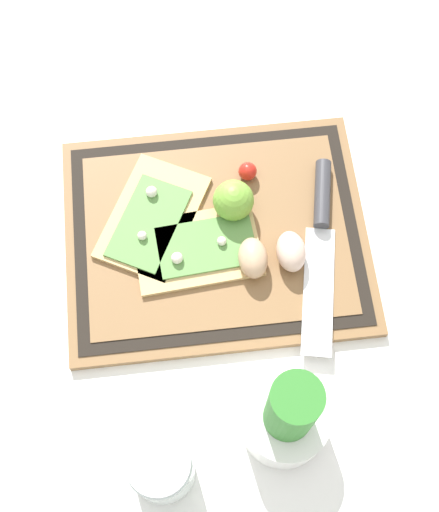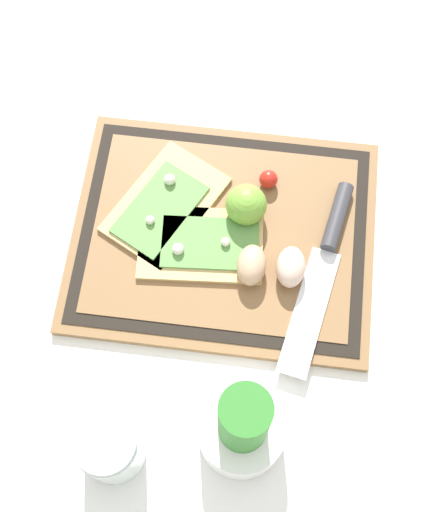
# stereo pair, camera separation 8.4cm
# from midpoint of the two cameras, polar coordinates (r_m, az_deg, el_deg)

# --- Properties ---
(ground_plane) EXTENTS (6.00, 6.00, 0.00)m
(ground_plane) POSITION_cam_midpoint_polar(r_m,az_deg,el_deg) (0.99, -2.66, 1.24)
(ground_plane) COLOR white
(cutting_board) EXTENTS (0.42, 0.34, 0.02)m
(cutting_board) POSITION_cam_midpoint_polar(r_m,az_deg,el_deg) (0.99, -2.68, 1.42)
(cutting_board) COLOR brown
(cutting_board) RESTS_ON ground_plane
(pizza_slice_near) EXTENTS (0.18, 0.20, 0.02)m
(pizza_slice_near) POSITION_cam_midpoint_polar(r_m,az_deg,el_deg) (0.99, -7.85, 2.78)
(pizza_slice_near) COLOR tan
(pizza_slice_near) RESTS_ON cutting_board
(pizza_slice_far) EXTENTS (0.18, 0.12, 0.02)m
(pizza_slice_far) POSITION_cam_midpoint_polar(r_m,az_deg,el_deg) (0.97, -4.10, 0.37)
(pizza_slice_far) COLOR tan
(pizza_slice_far) RESTS_ON cutting_board
(knife) EXTENTS (0.08, 0.28, 0.02)m
(knife) POSITION_cam_midpoint_polar(r_m,az_deg,el_deg) (0.98, 5.75, 2.42)
(knife) COLOR silver
(knife) RESTS_ON cutting_board
(egg_brown) EXTENTS (0.04, 0.06, 0.04)m
(egg_brown) POSITION_cam_midpoint_polar(r_m,az_deg,el_deg) (0.94, 0.17, -0.44)
(egg_brown) COLOR tan
(egg_brown) RESTS_ON cutting_board
(egg_pink) EXTENTS (0.04, 0.06, 0.04)m
(egg_pink) POSITION_cam_midpoint_polar(r_m,az_deg,el_deg) (0.95, 3.25, 0.09)
(egg_pink) COLOR beige
(egg_pink) RESTS_ON cutting_board
(lime) EXTENTS (0.06, 0.06, 0.06)m
(lime) POSITION_cam_midpoint_polar(r_m,az_deg,el_deg) (0.97, -1.34, 4.22)
(lime) COLOR #70A838
(lime) RESTS_ON cutting_board
(cherry_tomato_red) EXTENTS (0.03, 0.03, 0.03)m
(cherry_tomato_red) POSITION_cam_midpoint_polar(r_m,az_deg,el_deg) (1.01, -0.11, 6.56)
(cherry_tomato_red) COLOR red
(cherry_tomato_red) RESTS_ON cutting_board
(herb_pot) EXTENTS (0.10, 0.10, 0.19)m
(herb_pot) POSITION_cam_midpoint_polar(r_m,az_deg,el_deg) (0.86, 2.59, -13.12)
(herb_pot) COLOR white
(herb_pot) RESTS_ON ground_plane
(sauce_jar) EXTENTS (0.08, 0.08, 0.10)m
(sauce_jar) POSITION_cam_midpoint_polar(r_m,az_deg,el_deg) (0.88, -7.48, -16.82)
(sauce_jar) COLOR silver
(sauce_jar) RESTS_ON ground_plane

